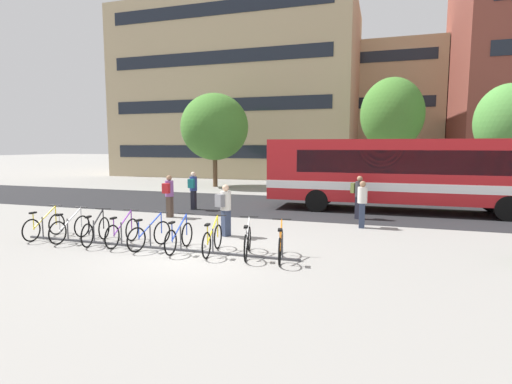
# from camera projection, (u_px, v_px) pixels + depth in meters

# --- Properties ---
(ground) EXTENTS (200.00, 200.00, 0.00)m
(ground) POSITION_uv_depth(u_px,v_px,m) (193.00, 255.00, 10.76)
(ground) COLOR gray
(bus_lane_asphalt) EXTENTS (80.00, 7.20, 0.01)m
(bus_lane_asphalt) POSITION_uv_depth(u_px,v_px,m) (279.00, 206.00, 19.53)
(bus_lane_asphalt) COLOR #232326
(bus_lane_asphalt) RESTS_ON ground
(city_bus) EXTENTS (12.05, 2.67, 3.20)m
(city_bus) POSITION_uv_depth(u_px,v_px,m) (404.00, 172.00, 17.61)
(city_bus) COLOR red
(city_bus) RESTS_ON ground
(bike_rack) EXTENTS (8.77, 0.08, 0.70)m
(bike_rack) POSITION_uv_depth(u_px,v_px,m) (151.00, 245.00, 11.50)
(bike_rack) COLOR #47474C
(bike_rack) RESTS_ON ground
(parked_bicycle_yellow_0) EXTENTS (0.52, 1.72, 0.99)m
(parked_bicycle_yellow_0) POSITION_uv_depth(u_px,v_px,m) (44.00, 226.00, 12.74)
(parked_bicycle_yellow_0) COLOR black
(parked_bicycle_yellow_0) RESTS_ON ground
(parked_bicycle_silver_1) EXTENTS (0.52, 1.72, 0.99)m
(parked_bicycle_silver_1) POSITION_uv_depth(u_px,v_px,m) (70.00, 228.00, 12.38)
(parked_bicycle_silver_1) COLOR black
(parked_bicycle_silver_1) RESTS_ON ground
(parked_bicycle_black_2) EXTENTS (0.56, 1.70, 0.99)m
(parked_bicycle_black_2) POSITION_uv_depth(u_px,v_px,m) (96.00, 231.00, 12.06)
(parked_bicycle_black_2) COLOR black
(parked_bicycle_black_2) RESTS_ON ground
(parked_bicycle_purple_3) EXTENTS (0.52, 1.72, 0.99)m
(parked_bicycle_purple_3) POSITION_uv_depth(u_px,v_px,m) (122.00, 232.00, 11.85)
(parked_bicycle_purple_3) COLOR black
(parked_bicycle_purple_3) RESTS_ON ground
(parked_bicycle_blue_4) EXTENTS (0.56, 1.70, 0.99)m
(parked_bicycle_blue_4) POSITION_uv_depth(u_px,v_px,m) (150.00, 235.00, 11.48)
(parked_bicycle_blue_4) COLOR black
(parked_bicycle_blue_4) RESTS_ON ground
(parked_bicycle_blue_5) EXTENTS (0.52, 1.72, 0.99)m
(parked_bicycle_blue_5) POSITION_uv_depth(u_px,v_px,m) (179.00, 237.00, 11.20)
(parked_bicycle_blue_5) COLOR black
(parked_bicycle_blue_5) RESTS_ON ground
(parked_bicycle_yellow_6) EXTENTS (0.52, 1.72, 0.99)m
(parked_bicycle_yellow_6) POSITION_uv_depth(u_px,v_px,m) (212.00, 240.00, 10.92)
(parked_bicycle_yellow_6) COLOR black
(parked_bicycle_yellow_6) RESTS_ON ground
(parked_bicycle_white_7) EXTENTS (0.60, 1.69, 0.99)m
(parked_bicycle_white_7) POSITION_uv_depth(u_px,v_px,m) (247.00, 242.00, 10.65)
(parked_bicycle_white_7) COLOR black
(parked_bicycle_white_7) RESTS_ON ground
(parked_bicycle_orange_8) EXTENTS (0.55, 1.70, 0.99)m
(parked_bicycle_orange_8) POSITION_uv_depth(u_px,v_px,m) (281.00, 245.00, 10.29)
(parked_bicycle_orange_8) COLOR black
(parked_bicycle_orange_8) RESTS_ON ground
(commuter_maroon_pack_0) EXTENTS (0.36, 0.54, 1.69)m
(commuter_maroon_pack_0) POSITION_uv_depth(u_px,v_px,m) (362.00, 201.00, 14.28)
(commuter_maroon_pack_0) COLOR #2D3851
(commuter_maroon_pack_0) RESTS_ON ground
(commuter_olive_pack_1) EXTENTS (0.60, 0.56, 1.73)m
(commuter_olive_pack_1) POSITION_uv_depth(u_px,v_px,m) (359.00, 194.00, 15.95)
(commuter_olive_pack_1) COLOR black
(commuter_olive_pack_1) RESTS_ON ground
(commuter_red_pack_2) EXTENTS (0.34, 0.52, 1.73)m
(commuter_red_pack_2) POSITION_uv_depth(u_px,v_px,m) (169.00, 193.00, 16.32)
(commuter_red_pack_2) COLOR #47382D
(commuter_red_pack_2) RESTS_ON ground
(commuter_grey_pack_3) EXTENTS (0.50, 0.60, 1.69)m
(commuter_grey_pack_3) POSITION_uv_depth(u_px,v_px,m) (225.00, 207.00, 12.93)
(commuter_grey_pack_3) COLOR #2D3851
(commuter_grey_pack_3) RESTS_ON ground
(commuter_teal_pack_4) EXTENTS (0.37, 0.55, 1.74)m
(commuter_teal_pack_4) POSITION_uv_depth(u_px,v_px,m) (193.00, 188.00, 18.27)
(commuter_teal_pack_4) COLOR black
(commuter_teal_pack_4) RESTS_ON ground
(street_tree_0) EXTENTS (3.71, 3.71, 6.47)m
(street_tree_0) POSITION_uv_depth(u_px,v_px,m) (508.00, 122.00, 23.13)
(street_tree_0) COLOR brown
(street_tree_0) RESTS_ON ground
(street_tree_1) EXTENTS (4.72, 4.72, 6.54)m
(street_tree_1) POSITION_uv_depth(u_px,v_px,m) (215.00, 127.00, 28.04)
(street_tree_1) COLOR brown
(street_tree_1) RESTS_ON ground
(street_tree_2) EXTENTS (4.11, 4.11, 7.36)m
(street_tree_2) POSITION_uv_depth(u_px,v_px,m) (392.00, 114.00, 26.46)
(street_tree_2) COLOR brown
(street_tree_2) RESTS_ON ground
(building_left_wing) EXTENTS (22.38, 12.04, 15.84)m
(building_left_wing) POSITION_uv_depth(u_px,v_px,m) (240.00, 95.00, 39.72)
(building_left_wing) COLOR tan
(building_left_wing) RESTS_ON ground
(building_centre_block) EXTENTS (15.86, 11.10, 13.50)m
(building_centre_block) POSITION_uv_depth(u_px,v_px,m) (364.00, 112.00, 46.12)
(building_centre_block) COLOR tan
(building_centre_block) RESTS_ON ground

